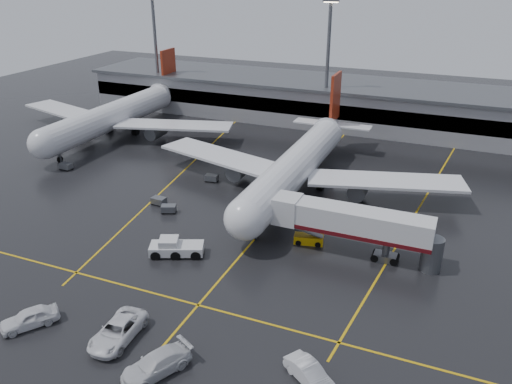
% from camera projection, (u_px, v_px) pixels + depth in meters
% --- Properties ---
extents(ground, '(220.00, 220.00, 0.00)m').
position_uv_depth(ground, '(275.00, 215.00, 70.87)').
color(ground, black).
rests_on(ground, ground).
extents(apron_line_centre, '(0.25, 90.00, 0.02)m').
position_uv_depth(apron_line_centre, '(275.00, 215.00, 70.87)').
color(apron_line_centre, gold).
rests_on(apron_line_centre, ground).
extents(apron_line_stop, '(60.00, 0.25, 0.02)m').
position_uv_depth(apron_line_stop, '(198.00, 305.00, 52.35)').
color(apron_line_stop, gold).
rests_on(apron_line_stop, ground).
extents(apron_line_left, '(9.99, 69.35, 0.02)m').
position_uv_depth(apron_line_left, '(185.00, 170.00, 86.34)').
color(apron_line_left, gold).
rests_on(apron_line_left, ground).
extents(apron_line_right, '(7.57, 69.64, 0.02)m').
position_uv_depth(apron_line_right, '(419.00, 208.00, 72.93)').
color(apron_line_right, gold).
rests_on(apron_line_right, ground).
extents(terminal, '(122.00, 19.00, 8.60)m').
position_uv_depth(terminal, '(355.00, 104.00, 109.45)').
color(terminal, gray).
rests_on(terminal, ground).
extents(light_mast_left, '(3.00, 1.20, 25.45)m').
position_uv_depth(light_mast_left, '(156.00, 46.00, 116.18)').
color(light_mast_left, '#595B60').
rests_on(light_mast_left, ground).
extents(light_mast_mid, '(3.00, 1.20, 25.45)m').
position_uv_depth(light_mast_mid, '(328.00, 58.00, 102.07)').
color(light_mast_mid, '#595B60').
rests_on(light_mast_mid, ground).
extents(main_airliner, '(48.80, 45.60, 14.10)m').
position_uv_depth(main_airliner, '(298.00, 163.00, 77.32)').
color(main_airliner, silver).
rests_on(main_airliner, ground).
extents(second_airliner, '(48.80, 45.60, 14.10)m').
position_uv_depth(second_airliner, '(116.00, 114.00, 102.24)').
color(second_airliner, silver).
rests_on(second_airliner, ground).
extents(jet_bridge, '(19.90, 3.40, 6.05)m').
position_uv_depth(jet_bridge, '(352.00, 224.00, 60.03)').
color(jet_bridge, silver).
rests_on(jet_bridge, ground).
extents(pushback_tractor, '(6.79, 4.77, 2.25)m').
position_uv_depth(pushback_tractor, '(175.00, 248.00, 61.04)').
color(pushback_tractor, silver).
rests_on(pushback_tractor, ground).
extents(belt_loader, '(3.82, 2.30, 2.27)m').
position_uv_depth(belt_loader, '(309.00, 239.00, 63.66)').
color(belt_loader, '#C39308').
rests_on(belt_loader, ground).
extents(service_van_a, '(3.41, 6.79, 1.84)m').
position_uv_depth(service_van_a, '(118.00, 331.00, 47.29)').
color(service_van_a, white).
rests_on(service_van_a, ground).
extents(service_van_b, '(5.09, 6.73, 1.82)m').
position_uv_depth(service_van_b, '(156.00, 364.00, 43.42)').
color(service_van_b, silver).
rests_on(service_van_b, ground).
extents(service_van_c, '(5.25, 4.32, 1.69)m').
position_uv_depth(service_van_c, '(310.00, 374.00, 42.49)').
color(service_van_c, silver).
rests_on(service_van_c, ground).
extents(service_van_d, '(4.86, 5.58, 1.82)m').
position_uv_depth(service_van_d, '(29.00, 318.00, 49.05)').
color(service_van_d, white).
rests_on(service_van_d, ground).
extents(baggage_cart_a, '(2.35, 1.98, 1.12)m').
position_uv_depth(baggage_cart_a, '(169.00, 208.00, 71.42)').
color(baggage_cart_a, '#595B60').
rests_on(baggage_cart_a, ground).
extents(baggage_cart_b, '(2.09, 1.45, 1.12)m').
position_uv_depth(baggage_cart_b, '(159.00, 201.00, 73.77)').
color(baggage_cart_b, '#595B60').
rests_on(baggage_cart_b, ground).
extents(baggage_cart_c, '(2.16, 1.55, 1.12)m').
position_uv_depth(baggage_cart_c, '(212.00, 178.00, 81.56)').
color(baggage_cart_c, '#595B60').
rests_on(baggage_cart_c, ground).
extents(baggage_cart_d, '(2.10, 1.46, 1.12)m').
position_uv_depth(baggage_cart_d, '(56.00, 146.00, 95.64)').
color(baggage_cart_d, '#595B60').
rests_on(baggage_cart_d, ground).
extents(baggage_cart_e, '(2.02, 1.33, 1.12)m').
position_uv_depth(baggage_cart_e, '(66.00, 166.00, 86.25)').
color(baggage_cart_e, '#595B60').
rests_on(baggage_cart_e, ground).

